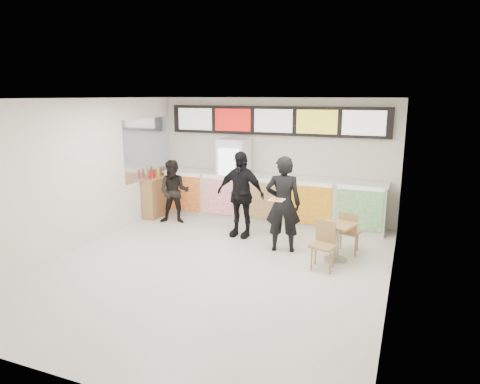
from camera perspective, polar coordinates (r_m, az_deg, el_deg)
The scene contains 15 objects.
floor at distance 7.94m, azimuth -3.31°, elevation -9.84°, with size 7.00×7.00×0.00m, color beige.
ceiling at distance 7.33m, azimuth -3.62°, elevation 12.35°, with size 7.00×7.00×0.00m, color white.
wall_back at distance 10.71m, azimuth 4.59°, elevation 4.40°, with size 6.00×6.00×0.00m, color silver.
wall_left at distance 9.17m, azimuth -20.67°, elevation 2.21°, with size 7.00×7.00×0.00m, color silver.
wall_right at distance 6.80m, azimuth 20.04°, elevation -1.20°, with size 7.00×7.00×0.00m, color silver.
service_counter at distance 10.51m, azimuth 3.84°, elevation -0.90°, with size 5.56×0.77×1.14m.
menu_board at distance 10.54m, azimuth 4.54°, elevation 9.46°, with size 5.50×0.14×0.70m.
drinks_fridge at distance 10.75m, azimuth -0.84°, elevation 1.77°, with size 0.70×0.67×2.00m.
mirror_panel at distance 11.03m, azimuth -12.14°, elevation 5.71°, with size 0.01×2.00×1.50m, color #B2B7BF.
customer_main at distance 8.46m, azimuth 5.77°, elevation -1.61°, with size 0.70×0.46×1.92m, color black.
customer_left at distance 10.44m, azimuth -8.77°, elevation 0.01°, with size 0.75×0.58×1.54m, color black.
customer_mid at distance 9.31m, azimuth 0.03°, elevation -0.31°, with size 1.11×0.46×1.89m, color black.
pizza_slice at distance 7.99m, azimuth 4.90°, elevation -0.99°, with size 0.36×0.36×0.02m.
cafe_table at distance 8.22m, azimuth 12.77°, elevation -5.60°, with size 0.81×1.53×0.86m.
condiment_ledge at distance 11.16m, azimuth -11.10°, elevation -0.59°, with size 0.37×0.91×1.21m.
Camera 1 is at (3.15, -6.62, 3.05)m, focal length 32.00 mm.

